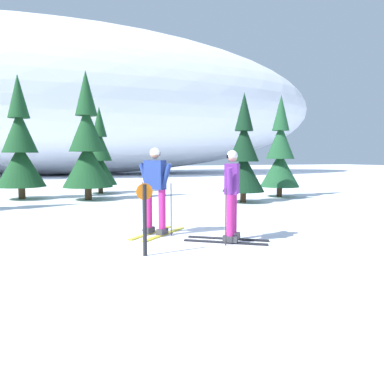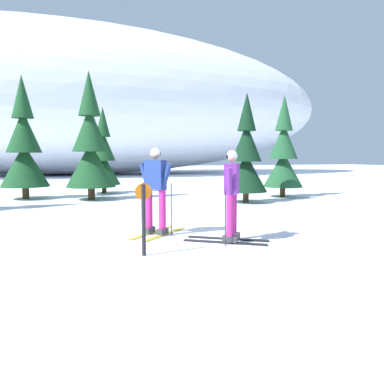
{
  "view_description": "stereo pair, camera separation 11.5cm",
  "coord_description": "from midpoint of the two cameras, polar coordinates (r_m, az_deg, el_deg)",
  "views": [
    {
      "loc": [
        -1.66,
        -7.29,
        1.66
      ],
      "look_at": [
        1.08,
        -0.05,
        0.95
      ],
      "focal_mm": 35.89,
      "sensor_mm": 36.0,
      "label": 1
    },
    {
      "loc": [
        -1.55,
        -7.33,
        1.66
      ],
      "look_at": [
        1.08,
        -0.05,
        0.95
      ],
      "focal_mm": 35.89,
      "sensor_mm": 36.0,
      "label": 2
    }
  ],
  "objects": [
    {
      "name": "pine_tree_center_left",
      "position": [
        15.36,
        -14.67,
        6.59
      ],
      "size": [
        1.9,
        1.9,
        4.93
      ],
      "color": "#47301E",
      "rests_on": "ground"
    },
    {
      "name": "pine_tree_left",
      "position": [
        16.48,
        -23.52,
        6.08
      ],
      "size": [
        1.87,
        1.87,
        4.83
      ],
      "color": "#47301E",
      "rests_on": "ground"
    },
    {
      "name": "snow_ridge_background",
      "position": [
        37.53,
        -17.93,
        12.81
      ],
      "size": [
        51.7,
        17.67,
        13.51
      ],
      "primitive_type": "ellipsoid",
      "color": "white",
      "rests_on": "ground"
    },
    {
      "name": "skier_purple_jacket",
      "position": [
        7.49,
        6.32,
        -0.25
      ],
      "size": [
        1.59,
        1.3,
        1.79
      ],
      "color": "black",
      "rests_on": "ground"
    },
    {
      "name": "ground_plane",
      "position": [
        7.67,
        -7.39,
        -7.31
      ],
      "size": [
        120.0,
        120.0,
        0.0
      ],
      "primitive_type": "plane",
      "color": "white"
    },
    {
      "name": "pine_tree_right",
      "position": [
        14.04,
        8.3,
        5.18
      ],
      "size": [
        1.53,
        1.53,
        3.96
      ],
      "color": "#47301E",
      "rests_on": "ground"
    },
    {
      "name": "skier_navy_jacket",
      "position": [
        8.14,
        -5.03,
        0.41
      ],
      "size": [
        1.49,
        1.44,
        1.85
      ],
      "color": "gold",
      "rests_on": "ground"
    },
    {
      "name": "trail_marker_post",
      "position": [
        6.47,
        -6.71,
        -3.31
      ],
      "size": [
        0.28,
        0.07,
        1.23
      ],
      "color": "black",
      "rests_on": "ground"
    },
    {
      "name": "pine_tree_center_right",
      "position": [
        17.96,
        -12.84,
        5.05
      ],
      "size": [
        1.51,
        1.51,
        3.91
      ],
      "color": "#47301E",
      "rests_on": "ground"
    },
    {
      "name": "pine_tree_far_right",
      "position": [
        16.29,
        13.62,
        5.42
      ],
      "size": [
        1.61,
        1.61,
        4.18
      ],
      "color": "#47301E",
      "rests_on": "ground"
    }
  ]
}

